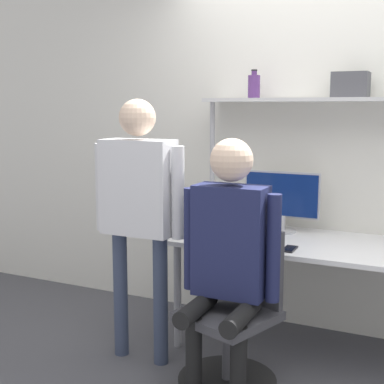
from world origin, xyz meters
The scene contains 12 objects.
ground_plane centered at (0.00, 0.00, 0.00)m, with size 12.00×12.00×0.00m, color #4C4C51.
wall_back centered at (0.00, 0.81, 1.35)m, with size 8.00×0.06×2.70m.
desk centered at (0.00, 0.40, 0.66)m, with size 1.99×0.76×0.73m.
shelf_unit centered at (0.00, 0.63, 1.43)m, with size 1.89×0.29×1.64m.
monitor centered at (-0.40, 0.60, 0.96)m, with size 0.52×0.21×0.42m.
laptop centered at (-0.47, 0.21, 0.79)m, with size 0.29×0.22×0.21m.
cell_phone centered at (-0.21, 0.15, 0.73)m, with size 0.07×0.15×0.01m.
office_chair centered at (-0.42, -0.25, 0.28)m, with size 0.59×0.59×0.91m.
person_seated centered at (-0.44, -0.29, 0.83)m, with size 0.56×0.48×1.42m.
person_standing centered at (-1.07, -0.18, 1.04)m, with size 0.61×0.22×1.63m.
bottle_purple centered at (-0.62, 0.63, 1.72)m, with size 0.08×0.08×0.19m.
storage_box centered at (0.02, 0.63, 1.72)m, with size 0.22×0.18×0.16m.
Camera 1 is at (0.59, -2.92, 1.58)m, focal length 50.00 mm.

